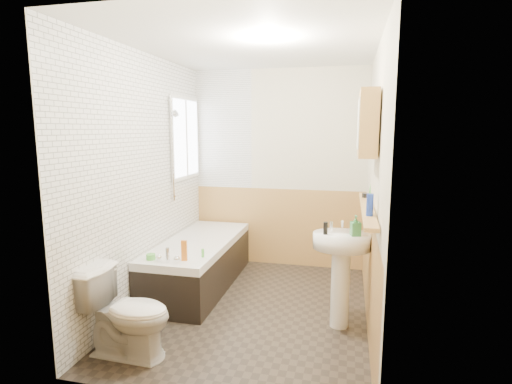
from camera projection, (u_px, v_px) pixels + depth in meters
floor at (253, 309)px, 3.94m from camera, size 2.80×2.80×0.00m
ceiling at (252, 45)px, 3.55m from camera, size 2.80×2.80×0.00m
wall_back at (278, 169)px, 5.10m from camera, size 2.20×0.02×2.50m
wall_front at (197, 215)px, 2.39m from camera, size 2.20×0.02×2.50m
wall_left at (145, 180)px, 3.99m from camera, size 0.02×2.80×2.50m
wall_right at (375, 188)px, 3.50m from camera, size 0.02×2.80×2.50m
wainscot_right at (369, 269)px, 3.62m from camera, size 0.01×2.80×1.00m
wainscot_front at (201, 330)px, 2.53m from camera, size 2.20×0.01×1.00m
wainscot_back at (278, 227)px, 5.20m from camera, size 2.20×0.01×1.00m
tile_cladding_left at (147, 181)px, 3.99m from camera, size 0.01×2.80×2.50m
tile_return_back at (223, 130)px, 5.16m from camera, size 0.75×0.01×1.50m
window at (186, 138)px, 4.83m from camera, size 0.03×0.79×0.99m
bathtub at (199, 262)px, 4.50m from camera, size 0.70×1.77×0.67m
shower_riser at (173, 140)px, 4.43m from camera, size 0.10×0.08×1.16m
toilet at (127, 313)px, 3.10m from camera, size 0.72×0.42×0.69m
sink at (341, 261)px, 3.51m from camera, size 0.50×0.41×0.97m
pine_shelf at (367, 208)px, 3.33m from camera, size 0.10×1.51×0.03m
medicine_cabinet at (367, 124)px, 3.22m from camera, size 0.15×0.59×0.53m
foam_can at (370, 205)px, 2.96m from camera, size 0.06×0.06×0.17m
green_bottle at (370, 199)px, 3.01m from camera, size 0.06×0.06×0.24m
black_jar at (365, 195)px, 3.76m from camera, size 0.07×0.07×0.04m
soap_bottle at (355, 231)px, 3.40m from camera, size 0.13×0.19×0.08m
clear_bottle at (325, 228)px, 3.44m from camera, size 0.04×0.04×0.11m
blue_gel at (184, 251)px, 3.74m from camera, size 0.06×0.04×0.19m
cream_jar at (151, 257)px, 3.78m from camera, size 0.11×0.11×0.05m
orange_bottle at (203, 253)px, 3.85m from camera, size 0.03×0.03×0.08m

